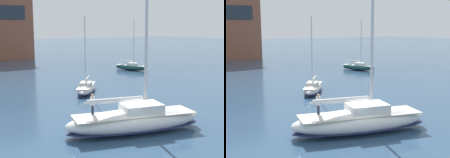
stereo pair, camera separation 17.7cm
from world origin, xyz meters
The scene contains 4 objects.
ground_plane centered at (0.00, 0.00, 0.00)m, with size 400.00×400.00×0.00m, color #2D4C6B.
sailboat_main centered at (0.03, -0.01, 1.03)m, with size 11.53×6.32×15.25m.
sailboat_moored_near_marina centered at (23.17, 28.26, 0.66)m, with size 4.23×7.27×9.66m.
sailboat_moored_far_slip centered at (4.91, 15.19, 0.65)m, with size 5.94×6.49×9.48m.
Camera 1 is at (-15.37, -17.93, 8.11)m, focal length 50.00 mm.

